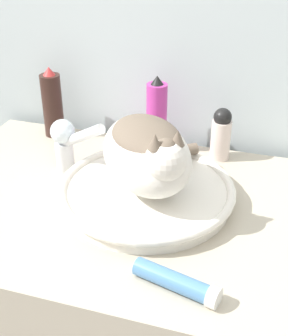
{
  "coord_description": "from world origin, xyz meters",
  "views": [
    {
      "loc": [
        0.29,
        -0.49,
        1.39
      ],
      "look_at": [
        0.04,
        0.31,
        0.89
      ],
      "focal_mm": 50.0,
      "sensor_mm": 36.0,
      "label": 1
    }
  ],
  "objects_px": {
    "spray_bottle_trigger": "(157,116)",
    "cream_tube": "(177,282)",
    "deodorant_stick": "(221,134)",
    "faucet": "(67,141)",
    "hairspray_can_black": "(52,104)",
    "cat": "(148,152)"
  },
  "relations": [
    {
      "from": "faucet",
      "to": "hairspray_can_black",
      "type": "xyz_separation_m",
      "value": [
        -0.13,
        0.18,
        0.01
      ]
    },
    {
      "from": "spray_bottle_trigger",
      "to": "cream_tube",
      "type": "height_order",
      "value": "spray_bottle_trigger"
    },
    {
      "from": "hairspray_can_black",
      "to": "cream_tube",
      "type": "xyz_separation_m",
      "value": [
        0.47,
        -0.48,
        -0.07
      ]
    },
    {
      "from": "deodorant_stick",
      "to": "spray_bottle_trigger",
      "type": "distance_m",
      "value": 0.17
    },
    {
      "from": "cat",
      "to": "cream_tube",
      "type": "bearing_deg",
      "value": -9.86
    },
    {
      "from": "cat",
      "to": "hairspray_can_black",
      "type": "height_order",
      "value": "cat"
    },
    {
      "from": "hairspray_can_black",
      "to": "spray_bottle_trigger",
      "type": "bearing_deg",
      "value": 0.0
    },
    {
      "from": "cat",
      "to": "faucet",
      "type": "xyz_separation_m",
      "value": [
        -0.22,
        0.07,
        -0.04
      ]
    },
    {
      "from": "cat",
      "to": "deodorant_stick",
      "type": "bearing_deg",
      "value": 116.75
    },
    {
      "from": "deodorant_stick",
      "to": "hairspray_can_black",
      "type": "height_order",
      "value": "hairspray_can_black"
    },
    {
      "from": "spray_bottle_trigger",
      "to": "cat",
      "type": "bearing_deg",
      "value": -78.52
    },
    {
      "from": "faucet",
      "to": "deodorant_stick",
      "type": "bearing_deg",
      "value": 43.9
    },
    {
      "from": "cat",
      "to": "deodorant_stick",
      "type": "relative_size",
      "value": 2.46
    },
    {
      "from": "cream_tube",
      "to": "deodorant_stick",
      "type": "bearing_deg",
      "value": 90.74
    },
    {
      "from": "deodorant_stick",
      "to": "cream_tube",
      "type": "height_order",
      "value": "deodorant_stick"
    },
    {
      "from": "deodorant_stick",
      "to": "spray_bottle_trigger",
      "type": "xyz_separation_m",
      "value": [
        -0.17,
        0.0,
        0.03
      ]
    },
    {
      "from": "spray_bottle_trigger",
      "to": "cream_tube",
      "type": "xyz_separation_m",
      "value": [
        0.17,
        -0.48,
        -0.08
      ]
    },
    {
      "from": "deodorant_stick",
      "to": "faucet",
      "type": "bearing_deg",
      "value": -152.41
    },
    {
      "from": "deodorant_stick",
      "to": "cat",
      "type": "bearing_deg",
      "value": -115.95
    },
    {
      "from": "spray_bottle_trigger",
      "to": "cream_tube",
      "type": "relative_size",
      "value": 1.26
    },
    {
      "from": "cat",
      "to": "deodorant_stick",
      "type": "xyz_separation_m",
      "value": [
        0.12,
        0.24,
        -0.06
      ]
    },
    {
      "from": "cat",
      "to": "deodorant_stick",
      "type": "distance_m",
      "value": 0.28
    }
  ]
}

